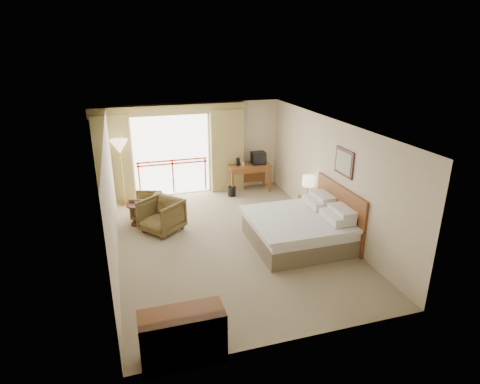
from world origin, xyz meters
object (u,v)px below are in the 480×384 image
object	(u,v)px
nightstand	(308,208)
wastebasket	(232,191)
bed	(300,228)
armchair_near	(163,231)
side_table	(137,211)
desk	(248,170)
armchair_far	(147,217)
tv	(258,158)
table_lamp	(308,181)
floor_lamp	(120,149)
dresser	(183,337)

from	to	relation	value
nightstand	wastebasket	xyz separation A→B (m)	(-1.45, 2.14, -0.14)
bed	armchair_near	size ratio (longest dim) A/B	2.39
bed	side_table	size ratio (longest dim) A/B	3.83
desk	armchair_far	distance (m)	3.46
tv	armchair_far	distance (m)	3.81
table_lamp	armchair_far	distance (m)	4.32
bed	wastebasket	xyz separation A→B (m)	(-0.66, 3.36, -0.23)
desk	armchair_far	world-z (taller)	desk
armchair_far	bed	bearing A→B (deg)	71.51
side_table	floor_lamp	world-z (taller)	floor_lamp
armchair_near	dresser	size ratio (longest dim) A/B	0.74
nightstand	tv	size ratio (longest dim) A/B	1.40
armchair_near	floor_lamp	distance (m)	2.74
nightstand	side_table	bearing A→B (deg)	173.06
tv	armchair_near	size ratio (longest dim) A/B	0.46
table_lamp	tv	world-z (taller)	tv
table_lamp	desk	size ratio (longest dim) A/B	0.43
wastebasket	armchair_far	world-z (taller)	armchair_far
wastebasket	floor_lamp	size ratio (longest dim) A/B	0.16
dresser	wastebasket	bearing A→B (deg)	63.85
wastebasket	armchair_near	world-z (taller)	armchair_near
tv	floor_lamp	size ratio (longest dim) A/B	0.22
armchair_far	floor_lamp	world-z (taller)	floor_lamp
table_lamp	floor_lamp	size ratio (longest dim) A/B	0.30
table_lamp	wastebasket	bearing A→B (deg)	124.79
nightstand	wastebasket	distance (m)	2.59
armchair_near	floor_lamp	xyz separation A→B (m)	(-0.81, 2.06, 1.61)
bed	nightstand	size ratio (longest dim) A/B	3.69
bed	armchair_near	bearing A→B (deg)	151.91
tv	armchair_near	world-z (taller)	tv
bed	dresser	distance (m)	4.21
armchair_far	side_table	bearing A→B (deg)	-14.78
bed	table_lamp	xyz separation A→B (m)	(0.79, 1.27, 0.63)
bed	armchair_far	xyz separation A→B (m)	(-3.23, 2.50, -0.38)
armchair_far	wastebasket	bearing A→B (deg)	127.77
nightstand	armchair_far	bearing A→B (deg)	167.28
bed	tv	size ratio (longest dim) A/B	5.14
side_table	armchair_far	bearing A→B (deg)	55.91
nightstand	armchair_near	distance (m)	3.75
desk	side_table	bearing A→B (deg)	-158.40
table_lamp	desk	xyz separation A→B (m)	(-0.83, 2.41, -0.35)
armchair_near	nightstand	bearing A→B (deg)	45.12
armchair_near	side_table	xyz separation A→B (m)	(-0.55, 0.56, 0.38)
tv	dresser	distance (m)	7.30
armchair_far	nightstand	bearing A→B (deg)	91.65
side_table	floor_lamp	distance (m)	1.96
armchair_far	dresser	bearing A→B (deg)	20.32
desk	dresser	distance (m)	7.20
wastebasket	armchair_near	distance (m)	2.90
table_lamp	dresser	size ratio (longest dim) A/B	0.46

